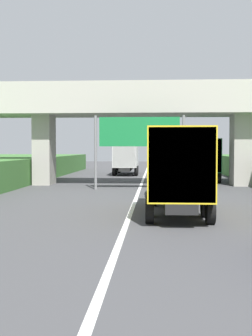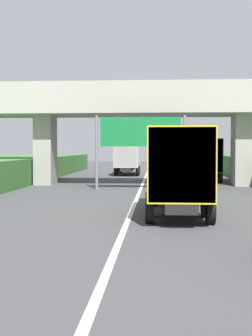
% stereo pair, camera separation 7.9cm
% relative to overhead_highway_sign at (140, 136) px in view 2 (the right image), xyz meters
% --- Properties ---
extents(lane_centre_stripe, '(0.20, 103.01, 0.01)m').
position_rel_overhead_highway_sign_xyz_m(lane_centre_stripe, '(0.00, -3.91, -3.49)').
color(lane_centre_stripe, white).
rests_on(lane_centre_stripe, ground).
extents(overpass_bridge, '(40.00, 4.80, 7.31)m').
position_rel_overhead_highway_sign_xyz_m(overpass_bridge, '(0.00, 3.96, 1.96)').
color(overpass_bridge, '#ADA89E').
rests_on(overpass_bridge, ground).
extents(overhead_highway_sign, '(5.88, 0.18, 4.81)m').
position_rel_overhead_highway_sign_xyz_m(overhead_highway_sign, '(0.00, 0.00, 0.00)').
color(overhead_highway_sign, slate).
rests_on(overhead_highway_sign, ground).
extents(truck_yellow, '(2.44, 7.30, 3.44)m').
position_rel_overhead_highway_sign_xyz_m(truck_yellow, '(1.90, -11.17, -1.56)').
color(truck_yellow, black).
rests_on(truck_yellow, ground).
extents(truck_black, '(2.44, 7.30, 3.44)m').
position_rel_overhead_highway_sign_xyz_m(truck_black, '(-1.89, 17.06, -1.56)').
color(truck_black, black).
rests_on(truck_black, ground).
extents(truck_green, '(2.44, 7.30, 3.44)m').
position_rel_overhead_highway_sign_xyz_m(truck_green, '(4.87, 8.30, -1.56)').
color(truck_green, black).
rests_on(truck_green, ground).
extents(car_silver, '(1.86, 4.10, 1.72)m').
position_rel_overhead_highway_sign_xyz_m(car_silver, '(1.59, -3.41, -2.64)').
color(car_silver, '#B2B5B7').
rests_on(car_silver, ground).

